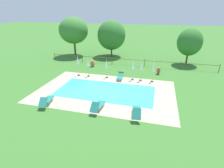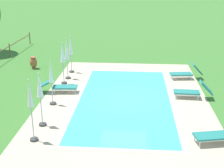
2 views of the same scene
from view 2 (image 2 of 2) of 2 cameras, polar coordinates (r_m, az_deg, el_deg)
ground_plane at (r=15.76m, az=2.33°, el=-2.85°), size 160.00×160.00×0.00m
pool_deck_paving at (r=15.76m, az=2.33°, el=-2.83°), size 13.18×8.36×0.01m
swimming_pool_water at (r=15.76m, az=2.33°, el=-2.83°), size 9.37×4.55×0.01m
pool_coping_rim at (r=15.75m, az=2.33°, el=-2.82°), size 9.85×5.03×0.01m
sun_lounger_north_near_steps at (r=16.30m, az=14.55°, el=-1.25°), size 0.69×1.95×0.93m
sun_lounger_north_mid at (r=12.43m, az=19.11°, el=-8.66°), size 1.00×2.06×0.87m
sun_lounger_north_far at (r=16.76m, az=-9.66°, el=-0.38°), size 0.75×2.08×0.76m
sun_lounger_north_end at (r=19.16m, az=13.41°, el=2.04°), size 0.85×1.96×0.95m
patio_umbrella_closed_row_west at (r=14.96m, az=-11.14°, el=1.31°), size 0.32×0.32×2.25m
patio_umbrella_closed_row_mid_west at (r=11.74m, az=-14.79°, el=-2.97°), size 0.32×0.32×2.51m
patio_umbrella_closed_row_centre at (r=19.77m, az=-7.63°, el=6.54°), size 0.32×0.32×2.43m
patio_umbrella_closed_row_mid_east at (r=17.70m, az=-9.07°, el=5.19°), size 0.32×0.32×2.44m
patio_umbrella_closed_row_east at (r=12.87m, az=-13.15°, el=-1.06°), size 0.32×0.32×2.35m
patio_umbrella_closed_deck_corner at (r=18.55m, az=-8.33°, el=5.88°), size 0.32×0.32×2.51m
terracotta_urn_near_fence at (r=21.31m, az=-14.26°, el=3.88°), size 0.48×0.48×0.80m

